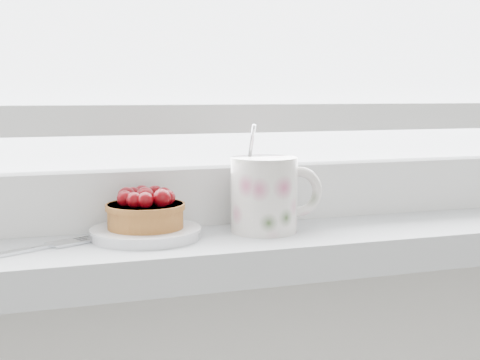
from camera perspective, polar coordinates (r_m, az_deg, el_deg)
name	(u,v)px	position (r m, az deg, el deg)	size (l,w,h in m)	color
saucer	(146,233)	(0.76, -8.04, -4.51)	(0.12, 0.12, 0.01)	silver
raspberry_tart	(145,210)	(0.75, -8.07, -2.55)	(0.09, 0.09, 0.05)	brown
floral_mug	(266,193)	(0.78, 2.27, -1.11)	(0.11, 0.08, 0.13)	silver
fork	(16,252)	(0.72, -18.56, -5.83)	(0.19, 0.11, 0.00)	silver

